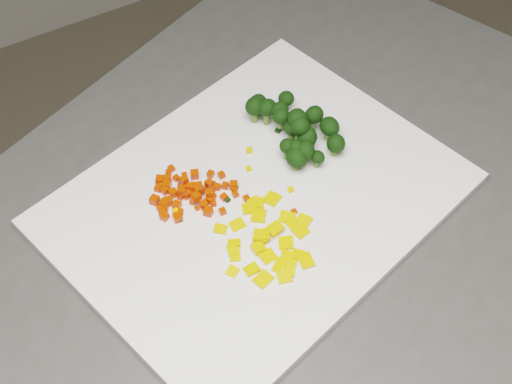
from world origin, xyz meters
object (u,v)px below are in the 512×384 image
cutting_board (256,200)px  carrot_pile (193,187)px  broccoli_pile (296,119)px  pepper_pile (265,235)px  counter_block (268,373)px

cutting_board → carrot_pile: (-0.07, 0.04, 0.02)m
carrot_pile → broccoli_pile: broccoli_pile is taller
pepper_pile → broccoli_pile: (0.12, 0.13, 0.02)m
cutting_board → broccoli_pile: (0.10, 0.07, 0.04)m
cutting_board → pepper_pile: 0.07m
pepper_pile → broccoli_pile: 0.18m
broccoli_pile → pepper_pile: bearing=-133.7°
counter_block → cutting_board: (0.00, 0.05, 0.46)m
counter_block → cutting_board: 0.46m
cutting_board → broccoli_pile: size_ratio=3.75×
counter_block → broccoli_pile: 0.52m
counter_block → carrot_pile: carrot_pile is taller
carrot_pile → broccoli_pile: 0.17m
cutting_board → pepper_pile: pepper_pile is taller
counter_block → carrot_pile: (-0.07, 0.09, 0.48)m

